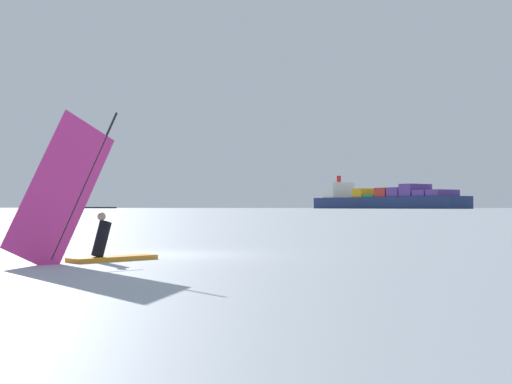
# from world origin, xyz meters

# --- Properties ---
(ground_plane) EXTENTS (4000.00, 4000.00, 0.00)m
(ground_plane) POSITION_xyz_m (0.00, 0.00, 0.00)
(ground_plane) COLOR #9EA8B2
(windsurfer) EXTENTS (2.24, 4.02, 4.20)m
(windsurfer) POSITION_xyz_m (-0.81, -3.36, 1.07)
(windsurfer) COLOR orange
(windsurfer) RESTS_ON ground_plane
(cargo_ship) EXTENTS (148.03, 115.92, 30.55)m
(cargo_ship) POSITION_xyz_m (-94.58, 586.51, 8.06)
(cargo_ship) COLOR navy
(cargo_ship) RESTS_ON ground_plane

